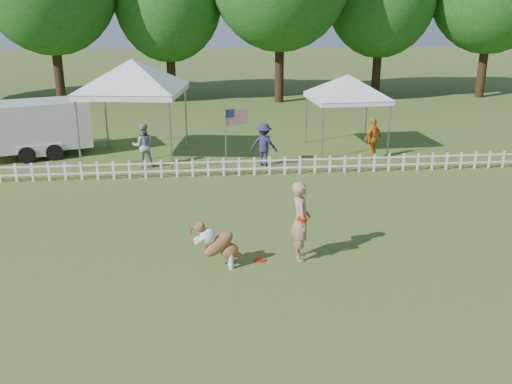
% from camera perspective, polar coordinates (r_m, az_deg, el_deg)
% --- Properties ---
extents(ground, '(120.00, 120.00, 0.00)m').
position_cam_1_polar(ground, '(12.10, 1.87, -7.93)').
color(ground, '#3C5A1C').
rests_on(ground, ground).
extents(picket_fence, '(22.00, 0.08, 0.60)m').
position_cam_1_polar(picket_fence, '(18.51, -0.94, 2.58)').
color(picket_fence, white).
rests_on(picket_fence, ground).
extents(handler, '(0.45, 0.67, 1.78)m').
position_cam_1_polar(handler, '(12.35, 4.48, -2.89)').
color(handler, tan).
rests_on(handler, ground).
extents(dog, '(1.09, 0.47, 1.09)m').
position_cam_1_polar(dog, '(12.05, -3.67, -5.21)').
color(dog, brown).
rests_on(dog, ground).
extents(frisbee_on_turf, '(0.33, 0.33, 0.02)m').
position_cam_1_polar(frisbee_on_turf, '(12.58, 0.39, -6.78)').
color(frisbee_on_turf, red).
rests_on(frisbee_on_turf, ground).
extents(canopy_tent_left, '(3.80, 3.80, 3.45)m').
position_cam_1_polar(canopy_tent_left, '(20.64, -12.02, 7.91)').
color(canopy_tent_left, white).
rests_on(canopy_tent_left, ground).
extents(canopy_tent_right, '(2.83, 2.83, 2.77)m').
position_cam_1_polar(canopy_tent_right, '(21.85, 9.02, 7.77)').
color(canopy_tent_right, white).
rests_on(canopy_tent_right, ground).
extents(cargo_trailer, '(5.00, 3.39, 2.02)m').
position_cam_1_polar(cargo_trailer, '(22.26, -21.14, 5.95)').
color(cargo_trailer, silver).
rests_on(cargo_trailer, ground).
extents(flag_pole, '(0.81, 0.39, 2.19)m').
position_cam_1_polar(flag_pole, '(18.36, -3.04, 4.98)').
color(flag_pole, gray).
rests_on(flag_pole, ground).
extents(spectator_a, '(0.79, 0.65, 1.50)m').
position_cam_1_polar(spectator_a, '(19.72, -11.21, 4.58)').
color(spectator_a, '#98979C').
rests_on(spectator_a, ground).
extents(spectator_b, '(1.08, 0.85, 1.47)m').
position_cam_1_polar(spectator_b, '(19.56, 0.80, 4.77)').
color(spectator_b, '#24294E').
rests_on(spectator_b, ground).
extents(spectator_c, '(0.92, 0.80, 1.48)m').
position_cam_1_polar(spectator_c, '(20.81, 11.60, 5.26)').
color(spectator_c, orange).
rests_on(spectator_c, ground).
extents(tree_center_left, '(6.00, 6.00, 9.80)m').
position_cam_1_polar(tree_center_left, '(33.27, -8.76, 17.51)').
color(tree_center_left, '#1D5016').
rests_on(tree_center_left, ground).
extents(tree_right, '(6.20, 6.20, 10.40)m').
position_cam_1_polar(tree_right, '(34.84, 12.38, 17.84)').
color(tree_right, '#1D5016').
rests_on(tree_right, ground).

